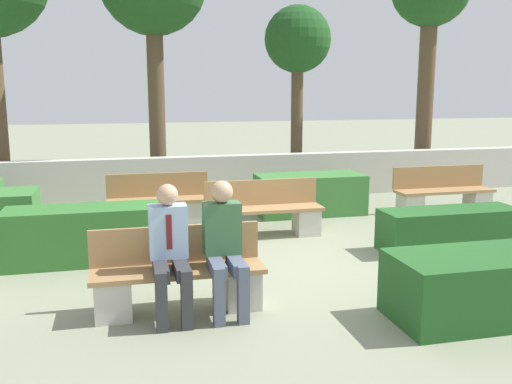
# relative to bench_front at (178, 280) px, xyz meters

# --- Properties ---
(ground_plane) EXTENTS (60.00, 60.00, 0.00)m
(ground_plane) POSITION_rel_bench_front_xyz_m (1.75, 1.15, -0.33)
(ground_plane) COLOR gray
(perimeter_wall) EXTENTS (13.94, 0.30, 0.90)m
(perimeter_wall) POSITION_rel_bench_front_xyz_m (1.75, 5.73, 0.12)
(perimeter_wall) COLOR beige
(perimeter_wall) RESTS_ON ground_plane
(bench_front) EXTENTS (1.78, 0.48, 0.86)m
(bench_front) POSITION_rel_bench_front_xyz_m (0.00, 0.00, 0.00)
(bench_front) COLOR #A37A4C
(bench_front) RESTS_ON ground_plane
(bench_left_side) EXTENTS (1.70, 0.49, 0.86)m
(bench_left_side) POSITION_rel_bench_front_xyz_m (0.08, 3.77, -0.00)
(bench_left_side) COLOR #A37A4C
(bench_left_side) RESTS_ON ground_plane
(bench_right_side) EXTENTS (1.81, 0.48, 0.86)m
(bench_right_side) POSITION_rel_bench_front_xyz_m (1.61, 2.68, 0.00)
(bench_right_side) COLOR #A37A4C
(bench_right_side) RESTS_ON ground_plane
(bench_back) EXTENTS (1.82, 0.49, 0.86)m
(bench_back) POSITION_rel_bench_front_xyz_m (5.17, 3.42, 0.00)
(bench_back) COLOR #A37A4C
(bench_back) RESTS_ON ground_plane
(person_seated_man) EXTENTS (0.38, 0.64, 1.34)m
(person_seated_man) POSITION_rel_bench_front_xyz_m (-0.09, -0.14, 0.42)
(person_seated_man) COLOR #333338
(person_seated_man) RESTS_ON ground_plane
(person_seated_woman) EXTENTS (0.38, 0.64, 1.36)m
(person_seated_woman) POSITION_rel_bench_front_xyz_m (0.46, -0.14, 0.43)
(person_seated_woman) COLOR #515B70
(person_seated_woman) RESTS_ON ground_plane
(hedge_block_near_right) EXTENTS (1.81, 0.89, 0.66)m
(hedge_block_near_right) POSITION_rel_bench_front_xyz_m (2.92, -0.90, 0.00)
(hedge_block_near_right) COLOR #235623
(hedge_block_near_right) RESTS_ON ground_plane
(hedge_block_mid_left) EXTENTS (2.01, 0.64, 0.59)m
(hedge_block_mid_left) POSITION_rel_bench_front_xyz_m (3.99, 1.36, -0.04)
(hedge_block_mid_left) COLOR #235623
(hedge_block_mid_left) RESTS_ON ground_plane
(hedge_block_mid_right) EXTENTS (1.93, 0.85, 0.72)m
(hedge_block_mid_right) POSITION_rel_bench_front_xyz_m (2.81, 4.02, 0.03)
(hedge_block_mid_right) COLOR #3D7A38
(hedge_block_mid_right) RESTS_ON ground_plane
(hedge_block_far_right) EXTENTS (1.99, 0.69, 0.74)m
(hedge_block_far_right) POSITION_rel_bench_front_xyz_m (-1.04, 1.96, 0.04)
(hedge_block_far_right) COLOR #33702D
(hedge_block_far_right) RESTS_ON ground_plane
(tree_center_right) EXTENTS (1.43, 1.43, 4.01)m
(tree_center_right) POSITION_rel_bench_front_xyz_m (3.31, 6.42, 2.85)
(tree_center_right) COLOR brown
(tree_center_right) RESTS_ON ground_plane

